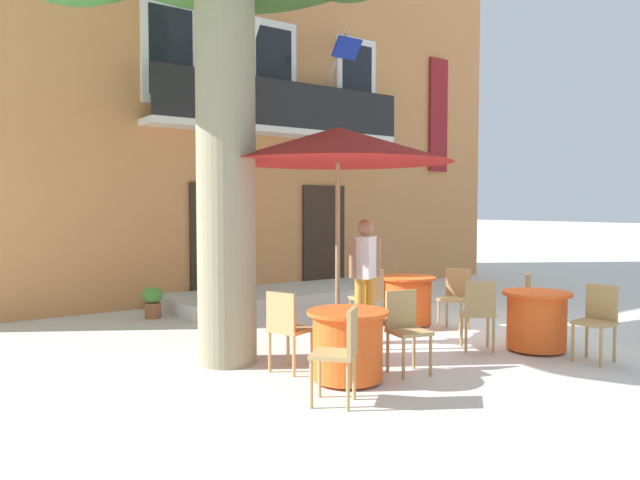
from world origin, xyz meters
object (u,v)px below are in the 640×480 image
(cafe_table_near_tree, at_px, (537,320))
(cafe_chair_front_0, at_px, (341,349))
(cafe_chair_middle_1, at_px, (456,294))
(cafe_table_middle, at_px, (408,300))
(cafe_table_front, at_px, (348,345))
(pedestrian_by_tree, at_px, (365,273))
(cafe_umbrella, at_px, (338,146))
(cafe_chair_middle_0, at_px, (369,295))
(cafe_chair_near_tree_0, at_px, (536,301))
(ground_planter_left, at_px, (153,301))
(cafe_chair_middle_2, at_px, (401,285))
(cafe_chair_near_tree_1, at_px, (478,310))
(cafe_chair_front_2, at_px, (287,325))
(cafe_chair_front_1, at_px, (406,325))
(cafe_chair_near_tree_2, at_px, (597,317))

(cafe_table_near_tree, relative_size, cafe_chair_front_0, 0.95)
(cafe_chair_middle_1, distance_m, cafe_chair_front_0, 3.97)
(cafe_table_middle, relative_size, cafe_table_front, 1.00)
(cafe_table_near_tree, height_order, cafe_chair_middle_1, cafe_chair_middle_1)
(pedestrian_by_tree, bearing_deg, cafe_umbrella, -167.78)
(cafe_chair_middle_0, bearing_deg, cafe_umbrella, -147.54)
(cafe_chair_near_tree_0, relative_size, ground_planter_left, 1.76)
(cafe_chair_near_tree_0, distance_m, cafe_chair_middle_0, 2.36)
(cafe_chair_middle_0, height_order, cafe_chair_middle_1, same)
(cafe_chair_middle_2, xyz_separation_m, cafe_chair_front_0, (-3.68, -3.01, 0.00))
(cafe_chair_near_tree_0, bearing_deg, cafe_chair_middle_1, 109.53)
(cafe_chair_near_tree_1, relative_size, cafe_chair_front_0, 1.00)
(cafe_chair_near_tree_0, height_order, pedestrian_by_tree, pedestrian_by_tree)
(cafe_chair_near_tree_1, bearing_deg, cafe_umbrella, 142.24)
(cafe_chair_middle_0, distance_m, cafe_chair_front_2, 2.59)
(cafe_chair_middle_0, bearing_deg, cafe_chair_front_1, -121.09)
(cafe_chair_middle_0, height_order, pedestrian_by_tree, pedestrian_by_tree)
(cafe_chair_front_2, distance_m, pedestrian_by_tree, 1.82)
(cafe_chair_middle_2, height_order, cafe_chair_front_1, same)
(cafe_chair_middle_1, height_order, cafe_table_front, cafe_chair_middle_1)
(cafe_chair_near_tree_1, bearing_deg, cafe_table_front, -178.23)
(cafe_table_near_tree, bearing_deg, cafe_chair_middle_2, 83.30)
(cafe_chair_near_tree_1, relative_size, cafe_chair_near_tree_2, 1.00)
(cafe_chair_middle_2, xyz_separation_m, ground_planter_left, (-3.41, 2.33, -0.24))
(cafe_table_front, relative_size, cafe_chair_front_2, 0.95)
(cafe_chair_near_tree_2, bearing_deg, ground_planter_left, 118.44)
(cafe_chair_near_tree_2, xyz_separation_m, pedestrian_by_tree, (-1.59, 2.39, 0.42))
(cafe_chair_front_2, bearing_deg, cafe_chair_middle_1, 8.41)
(cafe_chair_near_tree_1, xyz_separation_m, cafe_chair_front_0, (-2.73, -0.61, 0.00))
(cafe_chair_near_tree_1, xyz_separation_m, cafe_chair_middle_2, (0.95, 2.40, 0.00))
(cafe_chair_front_1, relative_size, ground_planter_left, 1.76)
(cafe_chair_middle_2, xyz_separation_m, cafe_chair_front_1, (-2.41, -2.57, 0.00))
(cafe_table_near_tree, relative_size, cafe_chair_near_tree_1, 0.95)
(cafe_chair_near_tree_2, xyz_separation_m, cafe_chair_front_1, (-2.20, 1.00, 0.00))
(cafe_chair_near_tree_0, distance_m, ground_planter_left, 6.00)
(cafe_table_middle, relative_size, cafe_chair_front_2, 0.95)
(cafe_table_near_tree, relative_size, cafe_table_front, 1.00)
(cafe_chair_near_tree_1, relative_size, cafe_chair_front_2, 1.00)
(cafe_chair_front_2, xyz_separation_m, cafe_umbrella, (1.10, 0.48, 2.08))
(cafe_table_front, relative_size, ground_planter_left, 1.67)
(cafe_table_near_tree, bearing_deg, cafe_chair_near_tree_1, 145.74)
(cafe_chair_near_tree_1, relative_size, ground_planter_left, 1.76)
(cafe_chair_middle_0, xyz_separation_m, cafe_table_front, (-1.96, -1.92, -0.14))
(cafe_chair_near_tree_1, distance_m, cafe_table_middle, 1.87)
(cafe_chair_near_tree_0, height_order, cafe_table_middle, cafe_chair_near_tree_0)
(cafe_table_near_tree, height_order, cafe_chair_middle_0, cafe_chair_middle_0)
(cafe_umbrella, distance_m, ground_planter_left, 4.43)
(cafe_chair_front_0, height_order, cafe_umbrella, cafe_umbrella)
(cafe_table_near_tree, xyz_separation_m, cafe_chair_middle_1, (0.23, 1.54, 0.14))
(cafe_table_middle, relative_size, cafe_chair_front_1, 0.95)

